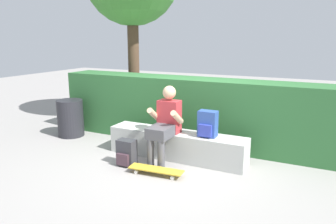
# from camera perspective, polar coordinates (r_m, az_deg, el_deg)

# --- Properties ---
(ground_plane) EXTENTS (24.00, 24.00, 0.00)m
(ground_plane) POSITION_cam_1_polar(r_m,az_deg,el_deg) (5.10, 0.07, -9.13)
(ground_plane) COLOR gray
(bench_main) EXTENTS (2.28, 0.44, 0.44)m
(bench_main) POSITION_cam_1_polar(r_m,az_deg,el_deg) (5.27, 1.51, -5.82)
(bench_main) COLOR #AEB0AA
(bench_main) RESTS_ON ground
(person_skater) EXTENTS (0.49, 0.62, 1.19)m
(person_skater) POSITION_cam_1_polar(r_m,az_deg,el_deg) (5.01, -0.50, -1.81)
(person_skater) COLOR #B73338
(person_skater) RESTS_ON ground
(skateboard_near_person) EXTENTS (0.81, 0.27, 0.09)m
(skateboard_near_person) POSITION_cam_1_polar(r_m,az_deg,el_deg) (4.71, -2.14, -10.12)
(skateboard_near_person) COLOR gold
(skateboard_near_person) RESTS_ON ground
(backpack_on_bench) EXTENTS (0.28, 0.23, 0.40)m
(backpack_on_bench) POSITION_cam_1_polar(r_m,az_deg,el_deg) (4.96, 6.96, -2.16)
(backpack_on_bench) COLOR #2D4C99
(backpack_on_bench) RESTS_ON bench_main
(backpack_on_ground) EXTENTS (0.28, 0.23, 0.40)m
(backpack_on_ground) POSITION_cam_1_polar(r_m,az_deg,el_deg) (5.04, -7.34, -7.16)
(backpack_on_ground) COLOR #333338
(backpack_on_ground) RESTS_ON ground
(hedge_row) EXTENTS (5.78, 0.65, 1.20)m
(hedge_row) POSITION_cam_1_polar(r_m,az_deg,el_deg) (5.88, 6.49, -0.03)
(hedge_row) COLOR #2D6332
(hedge_row) RESTS_ON ground
(trash_bin) EXTENTS (0.51, 0.51, 0.72)m
(trash_bin) POSITION_cam_1_polar(r_m,az_deg,el_deg) (6.69, -16.80, -1.02)
(trash_bin) COLOR #232328
(trash_bin) RESTS_ON ground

